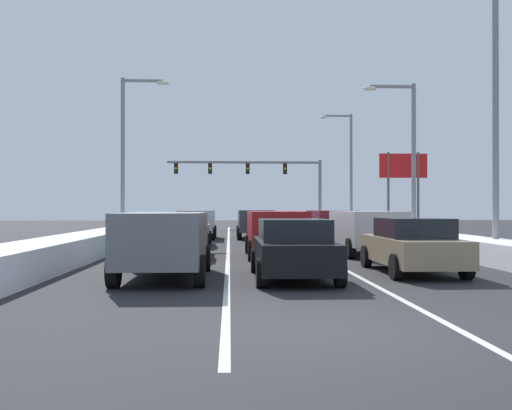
# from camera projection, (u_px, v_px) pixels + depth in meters

# --- Properties ---
(ground_plane) EXTENTS (120.00, 120.00, 0.00)m
(ground_plane) POSITION_uv_depth(u_px,v_px,m) (266.00, 248.00, 25.86)
(ground_plane) COLOR #28282B
(lane_stripe_between_right_lane_and_center_lane) EXTENTS (0.14, 47.94, 0.01)m
(lane_stripe_between_right_lane_and_center_lane) POSITION_uv_depth(u_px,v_px,m) (293.00, 242.00, 30.29)
(lane_stripe_between_right_lane_and_center_lane) COLOR silver
(lane_stripe_between_right_lane_and_center_lane) RESTS_ON ground
(lane_stripe_between_center_lane_and_left_lane) EXTENTS (0.14, 47.94, 0.01)m
(lane_stripe_between_center_lane_and_left_lane) POSITION_uv_depth(u_px,v_px,m) (228.00, 242.00, 30.14)
(lane_stripe_between_center_lane_and_left_lane) COLOR silver
(lane_stripe_between_center_lane_and_left_lane) RESTS_ON ground
(snow_bank_right_shoulder) EXTENTS (1.71, 47.94, 0.73)m
(snow_bank_right_shoulder) POSITION_uv_depth(u_px,v_px,m) (392.00, 235.00, 30.54)
(snow_bank_right_shoulder) COLOR white
(snow_bank_right_shoulder) RESTS_ON ground
(snow_bank_left_shoulder) EXTENTS (1.74, 47.94, 0.83)m
(snow_bank_left_shoulder) POSITION_uv_depth(u_px,v_px,m) (127.00, 235.00, 29.89)
(snow_bank_left_shoulder) COLOR white
(snow_bank_left_shoulder) RESTS_ON ground
(sedan_tan_right_lane_nearest) EXTENTS (2.00, 4.50, 1.51)m
(sedan_tan_right_lane_nearest) POSITION_uv_depth(u_px,v_px,m) (412.00, 245.00, 15.77)
(sedan_tan_right_lane_nearest) COLOR #937F60
(sedan_tan_right_lane_nearest) RESTS_ON ground
(suv_silver_right_lane_second) EXTENTS (2.16, 4.90, 1.67)m
(suv_silver_right_lane_second) POSITION_uv_depth(u_px,v_px,m) (366.00, 228.00, 21.87)
(suv_silver_right_lane_second) COLOR #B7BABF
(suv_silver_right_lane_second) RESTS_ON ground
(suv_maroon_right_lane_third) EXTENTS (2.16, 4.90, 1.67)m
(suv_maroon_right_lane_third) POSITION_uv_depth(u_px,v_px,m) (331.00, 223.00, 29.14)
(suv_maroon_right_lane_third) COLOR maroon
(suv_maroon_right_lane_third) RESTS_ON ground
(sedan_white_right_lane_fourth) EXTENTS (2.00, 4.50, 1.51)m
(sedan_white_right_lane_fourth) POSITION_uv_depth(u_px,v_px,m) (309.00, 224.00, 36.18)
(sedan_white_right_lane_fourth) COLOR silver
(sedan_white_right_lane_fourth) RESTS_ON ground
(sedan_black_center_lane_nearest) EXTENTS (2.00, 4.50, 1.51)m
(sedan_black_center_lane_nearest) POSITION_uv_depth(u_px,v_px,m) (293.00, 249.00, 14.39)
(sedan_black_center_lane_nearest) COLOR black
(sedan_black_center_lane_nearest) RESTS_ON ground
(suv_red_center_lane_second) EXTENTS (2.16, 4.90, 1.67)m
(suv_red_center_lane_second) POSITION_uv_depth(u_px,v_px,m) (276.00, 229.00, 21.10)
(suv_red_center_lane_second) COLOR maroon
(suv_red_center_lane_second) RESTS_ON ground
(sedan_navy_center_lane_third) EXTENTS (2.00, 4.50, 1.51)m
(sedan_navy_center_lane_third) POSITION_uv_depth(u_px,v_px,m) (269.00, 230.00, 27.29)
(sedan_navy_center_lane_third) COLOR navy
(sedan_navy_center_lane_third) RESTS_ON ground
(suv_charcoal_center_lane_fourth) EXTENTS (2.16, 4.90, 1.67)m
(suv_charcoal_center_lane_fourth) POSITION_uv_depth(u_px,v_px,m) (255.00, 221.00, 33.84)
(suv_charcoal_center_lane_fourth) COLOR #38383D
(suv_charcoal_center_lane_fourth) RESTS_ON ground
(suv_gray_left_lane_nearest) EXTENTS (2.16, 4.90, 1.67)m
(suv_gray_left_lane_nearest) POSITION_uv_depth(u_px,v_px,m) (165.00, 238.00, 14.52)
(suv_gray_left_lane_nearest) COLOR slate
(suv_gray_left_lane_nearest) RESTS_ON ground
(sedan_green_left_lane_second) EXTENTS (2.00, 4.50, 1.51)m
(sedan_green_left_lane_second) POSITION_uv_depth(u_px,v_px,m) (179.00, 236.00, 20.87)
(sedan_green_left_lane_second) COLOR #1E5633
(sedan_green_left_lane_second) RESTS_ON ground
(sedan_tan_left_lane_third) EXTENTS (2.00, 4.50, 1.51)m
(sedan_tan_left_lane_third) POSITION_uv_depth(u_px,v_px,m) (189.00, 230.00, 27.15)
(sedan_tan_left_lane_third) COLOR #937F60
(sedan_tan_left_lane_third) RESTS_ON ground
(suv_silver_left_lane_fourth) EXTENTS (2.16, 4.90, 1.67)m
(suv_silver_left_lane_fourth) POSITION_uv_depth(u_px,v_px,m) (197.00, 221.00, 33.46)
(suv_silver_left_lane_fourth) COLOR #B7BABF
(suv_silver_left_lane_fourth) RESTS_ON ground
(traffic_light_gantry) EXTENTS (14.00, 0.47, 6.20)m
(traffic_light_gantry) POSITION_uv_depth(u_px,v_px,m) (262.00, 174.00, 52.06)
(traffic_light_gantry) COLOR slate
(traffic_light_gantry) RESTS_ON ground
(street_lamp_right_near) EXTENTS (2.66, 0.36, 9.48)m
(street_lamp_right_near) POSITION_uv_depth(u_px,v_px,m) (486.00, 98.00, 19.69)
(street_lamp_right_near) COLOR gray
(street_lamp_right_near) RESTS_ON ground
(street_lamp_right_mid) EXTENTS (2.66, 0.36, 7.95)m
(street_lamp_right_mid) POSITION_uv_depth(u_px,v_px,m) (406.00, 148.00, 28.39)
(street_lamp_right_mid) COLOR gray
(street_lamp_right_mid) RESTS_ON ground
(street_lamp_right_far) EXTENTS (2.66, 0.36, 9.32)m
(street_lamp_right_far) POSITION_uv_depth(u_px,v_px,m) (347.00, 162.00, 45.84)
(street_lamp_right_far) COLOR gray
(street_lamp_right_far) RESTS_ON ground
(street_lamp_left_mid) EXTENTS (2.66, 0.36, 8.98)m
(street_lamp_left_mid) POSITION_uv_depth(u_px,v_px,m) (129.00, 144.00, 31.65)
(street_lamp_left_mid) COLOR gray
(street_lamp_left_mid) RESTS_ON ground
(roadside_sign_right) EXTENTS (3.20, 0.16, 5.50)m
(roadside_sign_right) POSITION_uv_depth(u_px,v_px,m) (403.00, 174.00, 37.93)
(roadside_sign_right) COLOR #59595B
(roadside_sign_right) RESTS_ON ground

